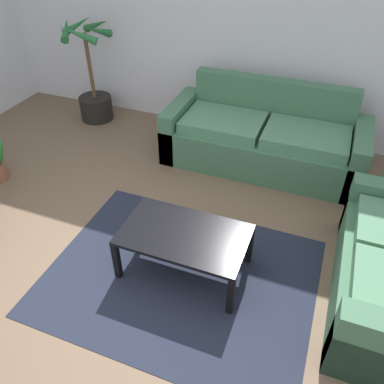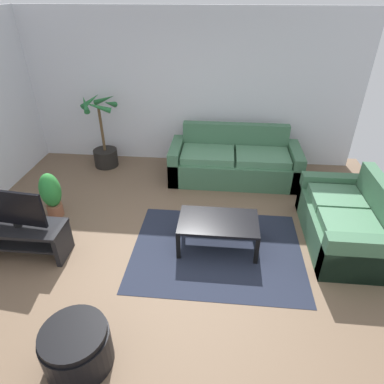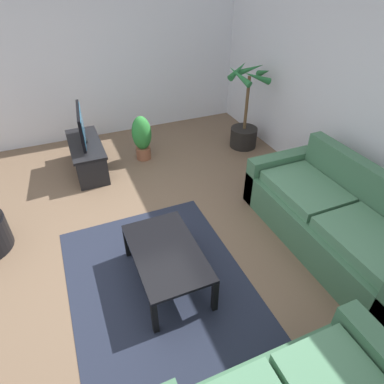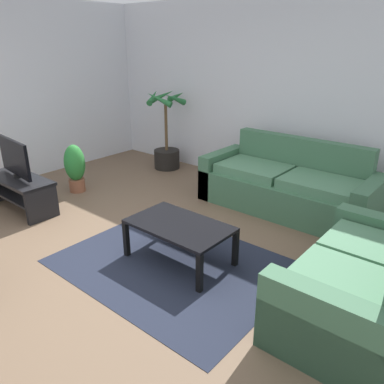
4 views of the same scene
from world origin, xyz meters
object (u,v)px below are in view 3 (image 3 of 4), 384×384
object	(u,v)px
tv_stand	(87,152)
coffee_table	(166,254)
couch_main	(336,223)
potted_palm	(245,122)
potted_plant_small	(142,137)
tv	(81,126)

from	to	relation	value
tv_stand	coffee_table	distance (m)	2.48
couch_main	coffee_table	distance (m)	1.88
tv_stand	potted_palm	size ratio (longest dim) A/B	0.82
coffee_table	potted_palm	world-z (taller)	potted_palm
potted_palm	potted_plant_small	world-z (taller)	potted_palm
coffee_table	couch_main	bearing A→B (deg)	83.07
tv_stand	potted_palm	world-z (taller)	potted_palm
tv	coffee_table	size ratio (longest dim) A/B	0.80
tv	potted_plant_small	world-z (taller)	tv
couch_main	tv_stand	distance (m)	3.50
coffee_table	potted_palm	bearing A→B (deg)	135.86
potted_palm	potted_plant_small	xyz separation A→B (m)	(-0.25, -1.67, -0.06)
couch_main	potted_palm	bearing A→B (deg)	173.77
couch_main	coffee_table	size ratio (longest dim) A/B	2.18
tv	couch_main	bearing A→B (deg)	40.05
tv	potted_plant_small	size ratio (longest dim) A/B	1.15
tv	potted_palm	distance (m)	2.54
couch_main	potted_plant_small	bearing A→B (deg)	-152.34
tv	potted_palm	bearing A→B (deg)	84.24
potted_palm	coffee_table	bearing A→B (deg)	-44.14
couch_main	tv	world-z (taller)	tv
couch_main	potted_plant_small	size ratio (longest dim) A/B	3.14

